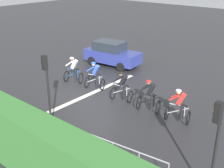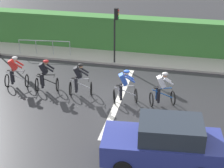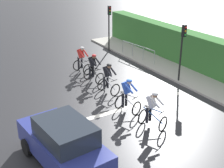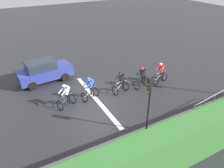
{
  "view_description": "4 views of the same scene",
  "coord_description": "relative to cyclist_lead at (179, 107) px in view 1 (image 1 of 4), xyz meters",
  "views": [
    {
      "loc": [
        11.27,
        10.81,
        6.8
      ],
      "look_at": [
        -0.09,
        1.19,
        0.75
      ],
      "focal_mm": 46.58,
      "sensor_mm": 36.0,
      "label": 1
    },
    {
      "loc": [
        -14.09,
        -2.8,
        7.8
      ],
      "look_at": [
        -0.57,
        0.25,
        1.04
      ],
      "focal_mm": 54.62,
      "sensor_mm": 36.0,
      "label": 2
    },
    {
      "loc": [
        -7.58,
        -11.11,
        6.99
      ],
      "look_at": [
        -0.39,
        0.94,
        0.98
      ],
      "focal_mm": 50.27,
      "sensor_mm": 36.0,
      "label": 3
    },
    {
      "loc": [
        11.34,
        -4.86,
        8.2
      ],
      "look_at": [
        -0.28,
        1.4,
        0.71
      ],
      "focal_mm": 34.26,
      "sensor_mm": 36.0,
      "label": 4
    }
  ],
  "objects": [
    {
      "name": "cyclist_mid",
      "position": [
        -0.14,
        -3.45,
        0.0
      ],
      "size": [
        0.9,
        1.2,
        1.66
      ],
      "color": "black",
      "rests_on": "ground"
    },
    {
      "name": "pedestrian_railing_kerbside",
      "position": [
        4.38,
        0.27,
        -0.02
      ],
      "size": [
        0.43,
        3.24,
        1.03
      ],
      "color": "#999EA3",
      "rests_on": "ground"
    },
    {
      "name": "ground_plane",
      "position": [
        -0.13,
        -5.44,
        -0.8
      ],
      "size": [
        80.0,
        80.0,
        0.0
      ],
      "primitive_type": "plane",
      "color": "#28282B"
    },
    {
      "name": "cyclist_trailing",
      "position": [
        -0.3,
        -7.42,
        0.0
      ],
      "size": [
        1.01,
        1.25,
        1.66
      ],
      "color": "black",
      "rests_on": "ground"
    },
    {
      "name": "road_marking_stop_line",
      "position": [
        -0.13,
        -5.41,
        -0.79
      ],
      "size": [
        7.0,
        0.3,
        0.01
      ],
      "primitive_type": "cube",
      "color": "silver",
      "rests_on": "ground"
    },
    {
      "name": "hedge_wall",
      "position": [
        6.48,
        -3.44,
        0.32
      ],
      "size": [
        1.1,
        19.46,
        2.23
      ],
      "primitive_type": "cube",
      "color": "#387533",
      "rests_on": "ground"
    },
    {
      "name": "sidewalk_kerb",
      "position": [
        5.28,
        -3.44,
        -0.74
      ],
      "size": [
        2.8,
        19.46,
        0.12
      ],
      "primitive_type": "cube",
      "color": "#ADA89E",
      "rests_on": "ground"
    },
    {
      "name": "cyclist_lead",
      "position": [
        0.0,
        0.0,
        0.0
      ],
      "size": [
        0.89,
        1.2,
        1.66
      ],
      "color": "black",
      "rests_on": "ground"
    },
    {
      "name": "traffic_light_near_crossing",
      "position": [
        4.06,
        -4.31,
        1.43
      ],
      "size": [
        0.21,
        0.31,
        3.34
      ],
      "color": "black",
      "rests_on": "ground"
    },
    {
      "name": "stone_wall_low",
      "position": [
        6.18,
        -3.44,
        -0.6
      ],
      "size": [
        0.44,
        19.46,
        0.4
      ],
      "primitive_type": "cube",
      "color": "tan",
      "rests_on": "ground"
    },
    {
      "name": "cyclist_fourth",
      "position": [
        -0.42,
        -5.71,
        0.0
      ],
      "size": [
        0.98,
        1.24,
        1.66
      ],
      "color": "black",
      "rests_on": "ground"
    },
    {
      "name": "car_navy",
      "position": [
        -4.48,
        -7.87,
        0.08
      ],
      "size": [
        2.19,
        4.25,
        1.76
      ],
      "color": "navy",
      "rests_on": "ground"
    },
    {
      "name": "cyclist_second",
      "position": [
        -0.08,
        -1.67,
        0.0
      ],
      "size": [
        0.91,
        1.21,
        1.66
      ],
      "color": "black",
      "rests_on": "ground"
    },
    {
      "name": "traffic_light_far_junction",
      "position": [
        3.73,
        3.03,
        1.43
      ],
      "size": [
        0.22,
        0.31,
        3.34
      ],
      "color": "black",
      "rests_on": "ground"
    }
  ]
}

